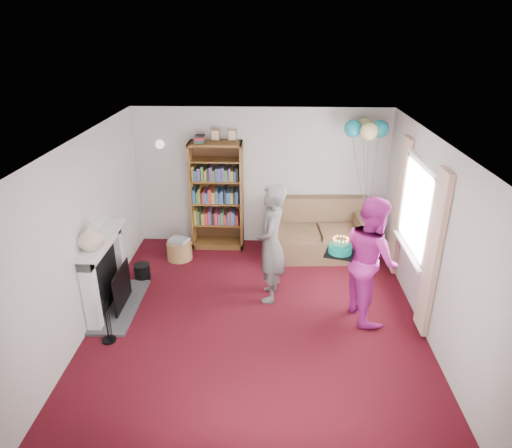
{
  "coord_description": "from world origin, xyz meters",
  "views": [
    {
      "loc": [
        0.18,
        -5.33,
        3.78
      ],
      "look_at": [
        -0.03,
        0.6,
        1.17
      ],
      "focal_mm": 32.0,
      "sensor_mm": 36.0,
      "label": 1
    }
  ],
  "objects_px": {
    "sofa": "(318,234)",
    "person_magenta": "(371,259)",
    "bookcase": "(217,196)",
    "person_striped": "(271,244)",
    "birthday_cake": "(340,249)"
  },
  "relations": [
    {
      "from": "person_magenta",
      "to": "sofa",
      "type": "bearing_deg",
      "value": 1.37
    },
    {
      "from": "sofa",
      "to": "person_magenta",
      "type": "relative_size",
      "value": 1.01
    },
    {
      "from": "person_striped",
      "to": "person_magenta",
      "type": "height_order",
      "value": "person_striped"
    },
    {
      "from": "bookcase",
      "to": "person_striped",
      "type": "relative_size",
      "value": 1.21
    },
    {
      "from": "sofa",
      "to": "birthday_cake",
      "type": "xyz_separation_m",
      "value": [
        0.07,
        -2.06,
        0.74
      ]
    },
    {
      "from": "sofa",
      "to": "person_magenta",
      "type": "distance_m",
      "value": 2.06
    },
    {
      "from": "person_striped",
      "to": "person_magenta",
      "type": "relative_size",
      "value": 1.01
    },
    {
      "from": "person_magenta",
      "to": "person_striped",
      "type": "bearing_deg",
      "value": 59.98
    },
    {
      "from": "birthday_cake",
      "to": "sofa",
      "type": "bearing_deg",
      "value": 91.87
    },
    {
      "from": "person_magenta",
      "to": "birthday_cake",
      "type": "bearing_deg",
      "value": 94.39
    },
    {
      "from": "sofa",
      "to": "birthday_cake",
      "type": "height_order",
      "value": "birthday_cake"
    },
    {
      "from": "person_striped",
      "to": "birthday_cake",
      "type": "bearing_deg",
      "value": 63.56
    },
    {
      "from": "bookcase",
      "to": "person_striped",
      "type": "height_order",
      "value": "bookcase"
    },
    {
      "from": "person_striped",
      "to": "person_magenta",
      "type": "xyz_separation_m",
      "value": [
        1.35,
        -0.4,
        -0.01
      ]
    },
    {
      "from": "sofa",
      "to": "person_striped",
      "type": "bearing_deg",
      "value": -122.27
    }
  ]
}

